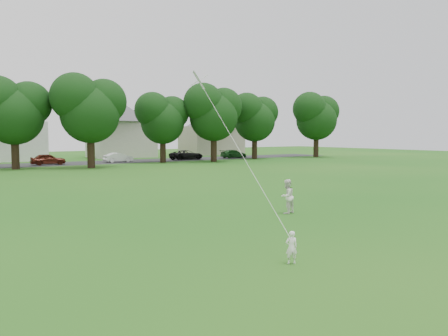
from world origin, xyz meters
TOP-DOWN VIEW (x-y plane):
  - ground at (0.00, 0.00)m, footprint 160.00×160.00m
  - street at (0.00, 42.00)m, footprint 90.00×7.00m
  - toddler at (-0.21, -1.91)m, footprint 0.39×0.33m
  - older_boy at (4.75, 3.66)m, footprint 0.84×0.72m
  - kite at (1.27, 2.90)m, footprint 1.94×5.38m
  - tree_row at (3.07, 35.93)m, footprint 84.12×9.16m
  - parked_cars at (1.32, 41.00)m, footprint 61.93×2.33m
  - house_row at (-0.13, 52.00)m, footprint 77.57×14.20m

SIDE VIEW (x-z plane):
  - ground at x=0.00m, z-range 0.00..0.00m
  - street at x=0.00m, z-range 0.00..0.01m
  - toddler at x=-0.21m, z-range 0.00..0.90m
  - parked_cars at x=1.32m, z-range -0.02..1.26m
  - older_boy at x=4.75m, z-range 0.00..1.50m
  - kite at x=1.27m, z-range -2.37..9.03m
  - house_row at x=-0.13m, z-range -0.06..9.62m
  - tree_row at x=3.07m, z-range 1.23..11.33m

